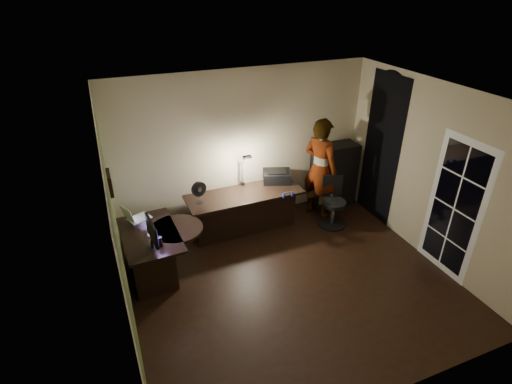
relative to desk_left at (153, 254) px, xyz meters
name	(u,v)px	position (x,y,z in m)	size (l,w,h in m)	color
floor	(292,282)	(1.83, -0.95, -0.37)	(4.50, 4.00, 0.01)	black
ceiling	(303,100)	(1.83, -0.95, 2.34)	(4.50, 4.00, 0.01)	silver
wall_back	(243,148)	(1.83, 1.06, 0.99)	(4.50, 0.01, 2.70)	tan
wall_front	(399,306)	(1.83, -2.95, 0.99)	(4.50, 0.01, 2.70)	tan
wall_left	(117,240)	(-0.42, -0.95, 0.99)	(0.01, 4.00, 2.70)	tan
wall_right	(431,174)	(4.08, -0.95, 0.99)	(0.01, 4.00, 2.70)	tan
green_wall_overlay	(119,240)	(-0.41, -0.95, 0.99)	(0.00, 4.00, 2.70)	#4D5F2B
arched_doorway	(381,150)	(4.07, 0.20, 0.94)	(0.01, 0.90, 2.60)	black
french_door	(454,209)	(4.07, -1.50, 0.69)	(0.02, 0.92, 2.10)	white
framed_picture	(110,183)	(-0.39, -0.50, 1.49)	(0.04, 0.30, 0.25)	black
desk_left	(153,254)	(0.00, 0.00, 0.00)	(0.77, 1.25, 0.72)	black
desk_right	(245,212)	(1.66, 0.57, 0.01)	(1.97, 0.69, 0.74)	black
cabinet	(333,175)	(3.56, 0.82, 0.25)	(0.82, 0.41, 1.23)	black
laptop_stand	(140,221)	(-0.09, 0.33, 0.39)	(0.23, 0.19, 0.09)	silver
laptop	(138,212)	(-0.09, 0.33, 0.55)	(0.33, 0.31, 0.23)	silver
monitor	(151,239)	(-0.01, -0.36, 0.51)	(0.10, 0.48, 0.32)	black
mouse	(149,235)	(-0.02, -0.03, 0.36)	(0.06, 0.09, 0.03)	silver
phone	(148,228)	(0.00, 0.15, 0.35)	(0.06, 0.12, 0.01)	black
pen	(184,223)	(0.52, 0.09, 0.35)	(0.01, 0.15, 0.01)	black
speaker	(160,242)	(0.10, -0.36, 0.43)	(0.06, 0.06, 0.16)	black
notepad	(180,235)	(0.39, -0.19, 0.35)	(0.13, 0.19, 0.01)	silver
desk_fan	(199,192)	(0.89, 0.57, 0.56)	(0.25, 0.13, 0.38)	black
headphones	(288,194)	(2.29, 0.21, 0.42)	(0.20, 0.08, 0.09)	navy
printer	(277,176)	(2.35, 0.79, 0.48)	(0.48, 0.37, 0.21)	black
desk_lamp	(242,167)	(1.74, 0.88, 0.72)	(0.17, 0.31, 0.69)	black
office_chair	(334,203)	(3.18, 0.16, 0.08)	(0.50, 0.50, 0.89)	black
person	(320,169)	(3.11, 0.59, 0.57)	(0.67, 0.44, 1.86)	#D8A88C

